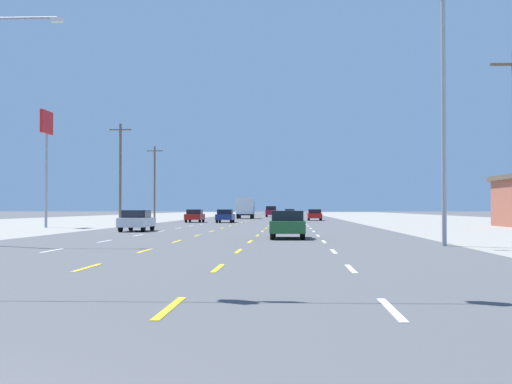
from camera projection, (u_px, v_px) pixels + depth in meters
ground_plane at (253, 224)px, 70.32m from camera, size 572.00×572.00×0.00m
lot_apron_left at (8, 224)px, 71.52m from camera, size 28.00×440.00×0.01m
lot_apron_right at (507, 225)px, 69.12m from camera, size 28.00×440.00×0.01m
lane_markings at (267, 219)px, 108.77m from camera, size 10.64×227.60×0.01m
signal_span_wire at (141, 33)px, 14.38m from camera, size 25.78×0.53×9.12m
sedan_inner_right_nearest at (288, 224)px, 37.41m from camera, size 1.80×4.50×1.46m
sedan_far_left_near at (137, 220)px, 49.12m from camera, size 1.80×4.50×1.46m
sedan_inner_left_mid at (225, 216)px, 78.77m from camera, size 1.80×4.50×1.46m
sedan_far_left_midfar at (195, 216)px, 80.40m from camera, size 1.80×4.50×1.46m
sedan_far_right_far at (315, 215)px, 92.38m from camera, size 1.80×4.50×1.46m
box_truck_inner_left_farther at (245, 207)px, 109.11m from camera, size 2.40×7.20×3.23m
sedan_inner_right_farthest at (290, 213)px, 123.62m from camera, size 1.80×4.50×1.46m
suv_center_turn_distant_a at (271, 211)px, 131.00m from camera, size 1.98×4.90×1.98m
pole_sign_left_row_1 at (47, 136)px, 59.05m from camera, size 0.24×2.60×9.68m
streetlight_right_row_0 at (436, 99)px, 30.11m from camera, size 3.64×0.26×10.98m
utility_pole_left_row_1 at (120, 172)px, 71.17m from camera, size 2.20×0.26×10.07m
utility_pole_left_row_2 at (155, 182)px, 95.99m from camera, size 2.20×0.26×9.95m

